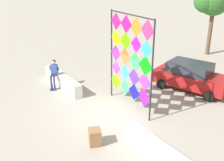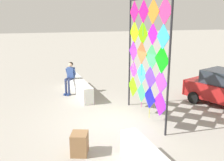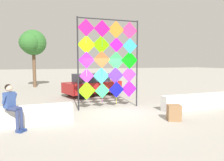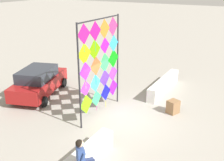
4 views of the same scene
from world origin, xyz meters
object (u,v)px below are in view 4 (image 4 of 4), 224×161
Objects in this scene: kite_display_rack at (100,62)px; parked_car at (39,81)px; seated_vendor at (85,158)px; cardboard_box_large at (173,107)px.

parked_car is at bearing 87.52° from kite_display_rack.
seated_vendor is 7.43m from parked_car.
kite_display_rack is at bearing 120.63° from cardboard_box_large.
parked_car is (0.17, 4.03, -1.71)m from kite_display_rack.
cardboard_box_large is at bearing -8.37° from seated_vendor.
seated_vendor is at bearing -153.93° from kite_display_rack.
cardboard_box_large is (1.53, -6.91, -0.45)m from parked_car.
cardboard_box_large is at bearing -59.37° from kite_display_rack.
seated_vendor is 2.52× the size of cardboard_box_large.
kite_display_rack reaches higher than parked_car.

